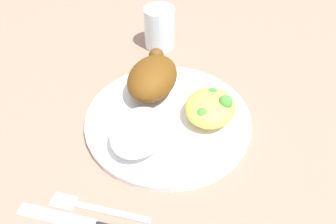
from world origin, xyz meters
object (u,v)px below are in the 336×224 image
object	(u,v)px
fork	(93,208)
water_glass	(159,28)
roasted_chicken	(153,77)
rice_pile	(139,132)
mac_cheese_with_broccoli	(210,107)
plate	(168,119)

from	to	relation	value
fork	water_glass	distance (m)	0.41
roasted_chicken	water_glass	size ratio (longest dim) A/B	1.39
roasted_chicken	rice_pile	bearing A→B (deg)	-167.89
water_glass	roasted_chicken	bearing A→B (deg)	-162.29
fork	water_glass	world-z (taller)	water_glass
rice_pile	mac_cheese_with_broccoli	world-z (taller)	mac_cheese_with_broccoli
plate	rice_pile	distance (m)	0.07
plate	roasted_chicken	distance (m)	0.08
roasted_chicken	water_glass	bearing A→B (deg)	17.71
fork	mac_cheese_with_broccoli	bearing A→B (deg)	-25.30
plate	water_glass	bearing A→B (deg)	25.25
fork	water_glass	bearing A→B (deg)	8.92
rice_pile	fork	world-z (taller)	rice_pile
plate	roasted_chicken	size ratio (longest dim) A/B	2.32
plate	water_glass	xyz separation A→B (m)	(0.21, 0.10, 0.04)
roasted_chicken	fork	bearing A→B (deg)	-177.16
roasted_chicken	water_glass	distance (m)	0.17
plate	roasted_chicken	xyz separation A→B (m)	(0.05, 0.05, 0.04)
fork	roasted_chicken	bearing A→B (deg)	2.84
plate	mac_cheese_with_broccoli	size ratio (longest dim) A/B	3.02
mac_cheese_with_broccoli	rice_pile	bearing A→B (deg)	135.69
rice_pile	water_glass	distance (m)	0.29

